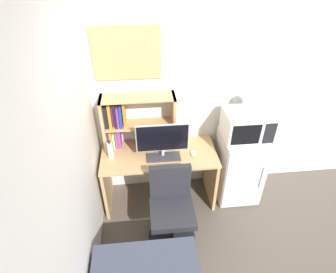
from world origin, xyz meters
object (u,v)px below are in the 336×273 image
(desk_fan, at_px, (259,99))
(monitor, at_px, (163,139))
(water_bottle, at_px, (110,150))
(microwave, at_px, (247,125))
(desk_chair, at_px, (171,211))
(hutch_bookshelf, at_px, (127,120))
(mini_fridge, at_px, (239,166))
(keyboard, at_px, (164,157))
(wall_corkboard, at_px, (126,54))
(computer_mouse, at_px, (193,154))

(desk_fan, bearing_deg, monitor, -176.60)
(water_bottle, height_order, microwave, microwave)
(desk_fan, height_order, desk_chair, desk_fan)
(hutch_bookshelf, xyz_separation_m, mini_fridge, (1.32, -0.18, -0.65))
(desk_chair, bearing_deg, keyboard, 94.67)
(water_bottle, xyz_separation_m, microwave, (1.52, 0.03, 0.21))
(mini_fridge, bearing_deg, wall_corkboard, 167.64)
(computer_mouse, xyz_separation_m, desk_fan, (0.68, 0.08, 0.62))
(keyboard, bearing_deg, monitor, 101.78)
(keyboard, distance_m, water_bottle, 0.60)
(keyboard, xyz_separation_m, desk_chair, (0.04, -0.46, -0.38))
(mini_fridge, bearing_deg, keyboard, -174.18)
(computer_mouse, bearing_deg, keyboard, -176.96)
(microwave, bearing_deg, desk_chair, -148.33)
(desk_fan, bearing_deg, hutch_bookshelf, 172.69)
(desk_chair, bearing_deg, wall_corkboard, 113.74)
(hutch_bookshelf, height_order, desk_fan, desk_fan)
(mini_fridge, distance_m, desk_chair, 1.06)
(computer_mouse, height_order, water_bottle, water_bottle)
(hutch_bookshelf, bearing_deg, desk_fan, -7.31)
(monitor, bearing_deg, mini_fridge, 3.83)
(monitor, xyz_separation_m, desk_chair, (0.04, -0.49, -0.60))
(hutch_bookshelf, relative_size, microwave, 1.58)
(microwave, bearing_deg, wall_corkboard, 167.77)
(monitor, xyz_separation_m, water_bottle, (-0.58, 0.03, -0.12))
(desk_chair, distance_m, wall_corkboard, 1.69)
(mini_fridge, relative_size, wall_corkboard, 1.32)
(mini_fridge, distance_m, microwave, 0.61)
(computer_mouse, bearing_deg, microwave, 7.64)
(hutch_bookshelf, xyz_separation_m, desk_chair, (0.42, -0.73, -0.71))
(hutch_bookshelf, xyz_separation_m, monitor, (0.38, -0.24, -0.12))
(hutch_bookshelf, xyz_separation_m, keyboard, (0.38, -0.27, -0.34))
(monitor, height_order, computer_mouse, monitor)
(keyboard, distance_m, wall_corkboard, 1.17)
(computer_mouse, height_order, desk_fan, desk_fan)
(hutch_bookshelf, bearing_deg, microwave, -7.48)
(wall_corkboard, bearing_deg, desk_fan, -11.80)
(desk_fan, bearing_deg, desk_chair, -150.57)
(keyboard, distance_m, desk_fan, 1.19)
(hutch_bookshelf, distance_m, desk_fan, 1.44)
(microwave, bearing_deg, monitor, -175.99)
(desk_fan, relative_size, desk_chair, 0.31)
(monitor, bearing_deg, water_bottle, 176.78)
(monitor, distance_m, desk_chair, 0.77)
(monitor, xyz_separation_m, wall_corkboard, (-0.32, 0.34, 0.83))
(water_bottle, relative_size, wall_corkboard, 0.33)
(monitor, xyz_separation_m, computer_mouse, (0.34, -0.01, -0.21))
(monitor, height_order, desk_chair, monitor)
(mini_fridge, bearing_deg, water_bottle, -178.84)
(computer_mouse, distance_m, microwave, 0.68)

